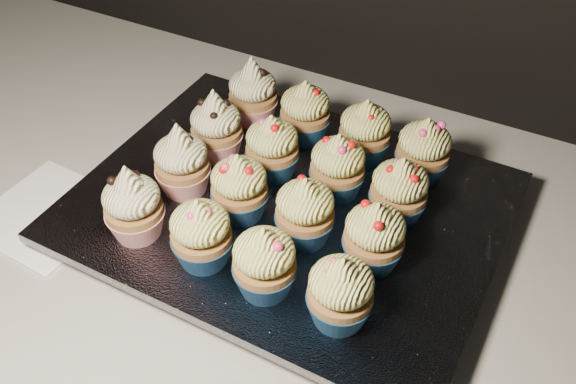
% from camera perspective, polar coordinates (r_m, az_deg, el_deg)
% --- Properties ---
extents(worktop, '(2.44, 0.64, 0.04)m').
position_cam_1_polar(worktop, '(0.76, 1.70, -4.01)').
color(worktop, beige).
rests_on(worktop, cabinet).
extents(napkin, '(0.15, 0.15, 0.00)m').
position_cam_1_polar(napkin, '(0.81, -20.56, -1.86)').
color(napkin, white).
rests_on(napkin, worktop).
extents(baking_tray, '(0.44, 0.34, 0.02)m').
position_cam_1_polar(baking_tray, '(0.74, -0.00, -2.21)').
color(baking_tray, black).
rests_on(baking_tray, worktop).
extents(foil_lining, '(0.47, 0.37, 0.01)m').
position_cam_1_polar(foil_lining, '(0.73, -0.00, -1.26)').
color(foil_lining, silver).
rests_on(foil_lining, baking_tray).
extents(cupcake_0, '(0.06, 0.06, 0.10)m').
position_cam_1_polar(cupcake_0, '(0.69, -13.61, -1.18)').
color(cupcake_0, '#B21819').
rests_on(cupcake_0, foil_lining).
extents(cupcake_1, '(0.06, 0.06, 0.08)m').
position_cam_1_polar(cupcake_1, '(0.65, -7.73, -3.70)').
color(cupcake_1, navy).
rests_on(cupcake_1, foil_lining).
extents(cupcake_2, '(0.06, 0.06, 0.08)m').
position_cam_1_polar(cupcake_2, '(0.62, -2.11, -6.28)').
color(cupcake_2, navy).
rests_on(cupcake_2, foil_lining).
extents(cupcake_3, '(0.06, 0.06, 0.08)m').
position_cam_1_polar(cupcake_3, '(0.59, 4.68, -8.88)').
color(cupcake_3, navy).
rests_on(cupcake_3, foil_lining).
extents(cupcake_4, '(0.06, 0.06, 0.10)m').
position_cam_1_polar(cupcake_4, '(0.73, -9.43, 2.62)').
color(cupcake_4, '#B21819').
rests_on(cupcake_4, foil_lining).
extents(cupcake_5, '(0.06, 0.06, 0.08)m').
position_cam_1_polar(cupcake_5, '(0.69, -4.34, 0.37)').
color(cupcake_5, navy).
rests_on(cupcake_5, foil_lining).
extents(cupcake_6, '(0.06, 0.06, 0.08)m').
position_cam_1_polar(cupcake_6, '(0.66, 1.51, -1.77)').
color(cupcake_6, navy).
rests_on(cupcake_6, foil_lining).
extents(cupcake_7, '(0.06, 0.06, 0.08)m').
position_cam_1_polar(cupcake_7, '(0.64, 7.66, -3.96)').
color(cupcake_7, navy).
rests_on(cupcake_7, foil_lining).
extents(cupcake_8, '(0.06, 0.06, 0.10)m').
position_cam_1_polar(cupcake_8, '(0.77, -6.39, 5.71)').
color(cupcake_8, '#B21819').
rests_on(cupcake_8, foil_lining).
extents(cupcake_9, '(0.06, 0.06, 0.08)m').
position_cam_1_polar(cupcake_9, '(0.74, -1.42, 3.94)').
color(cupcake_9, navy).
rests_on(cupcake_9, foil_lining).
extents(cupcake_10, '(0.06, 0.06, 0.08)m').
position_cam_1_polar(cupcake_10, '(0.72, 4.42, 2.22)').
color(cupcake_10, navy).
rests_on(cupcake_10, foil_lining).
extents(cupcake_11, '(0.06, 0.06, 0.08)m').
position_cam_1_polar(cupcake_11, '(0.70, 9.83, 0.07)').
color(cupcake_11, navy).
rests_on(cupcake_11, foil_lining).
extents(cupcake_12, '(0.06, 0.06, 0.10)m').
position_cam_1_polar(cupcake_12, '(0.83, -3.14, 8.73)').
color(cupcake_12, '#B21819').
rests_on(cupcake_12, foil_lining).
extents(cupcake_13, '(0.06, 0.06, 0.08)m').
position_cam_1_polar(cupcake_13, '(0.80, 1.52, 7.06)').
color(cupcake_13, navy).
rests_on(cupcake_13, foil_lining).
extents(cupcake_14, '(0.06, 0.06, 0.08)m').
position_cam_1_polar(cupcake_14, '(0.77, 6.85, 5.31)').
color(cupcake_14, navy).
rests_on(cupcake_14, foil_lining).
extents(cupcake_15, '(0.06, 0.06, 0.08)m').
position_cam_1_polar(cupcake_15, '(0.75, 11.93, 3.61)').
color(cupcake_15, navy).
rests_on(cupcake_15, foil_lining).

